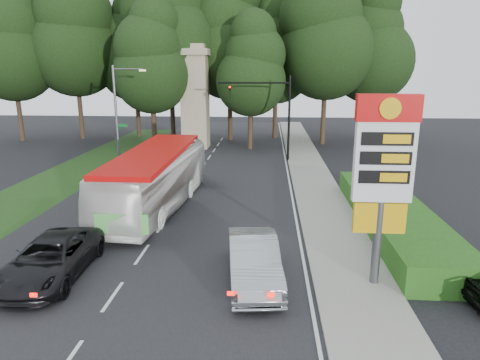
# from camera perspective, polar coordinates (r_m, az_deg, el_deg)

# --- Properties ---
(ground) EXTENTS (120.00, 120.00, 0.00)m
(ground) POSITION_cam_1_polar(r_m,az_deg,el_deg) (15.51, -17.25, -15.60)
(ground) COLOR black
(ground) RESTS_ON ground
(road_surface) EXTENTS (14.00, 80.00, 0.02)m
(road_surface) POSITION_cam_1_polar(r_m,az_deg,el_deg) (26.15, -8.00, -2.60)
(road_surface) COLOR black
(road_surface) RESTS_ON ground
(sidewalk_right) EXTENTS (3.00, 80.00, 0.12)m
(sidewalk_right) POSITION_cam_1_polar(r_m,az_deg,el_deg) (25.80, 10.84, -2.84)
(sidewalk_right) COLOR gray
(sidewalk_right) RESTS_ON ground
(grass_verge_left) EXTENTS (5.00, 50.00, 0.02)m
(grass_verge_left) POSITION_cam_1_polar(r_m,az_deg,el_deg) (34.69, -21.50, 0.76)
(grass_verge_left) COLOR #193814
(grass_verge_left) RESTS_ON ground
(hedge) EXTENTS (3.00, 14.00, 1.20)m
(hedge) POSITION_cam_1_polar(r_m,az_deg,el_deg) (22.50, 19.74, -4.58)
(hedge) COLOR #204E14
(hedge) RESTS_ON ground
(gas_station_pylon) EXTENTS (2.10, 0.45, 6.85)m
(gas_station_pylon) POSITION_cam_1_polar(r_m,az_deg,el_deg) (15.31, 18.60, 1.80)
(gas_station_pylon) COLOR #59595E
(gas_station_pylon) RESTS_ON ground
(traffic_signal_mast) EXTENTS (6.10, 0.35, 7.20)m
(traffic_signal_mast) POSITION_cam_1_polar(r_m,az_deg,el_deg) (36.58, 4.51, 9.78)
(traffic_signal_mast) COLOR black
(traffic_signal_mast) RESTS_ON ground
(streetlight_signs) EXTENTS (2.75, 0.98, 8.00)m
(streetlight_signs) POSITION_cam_1_polar(r_m,az_deg,el_deg) (36.72, -15.90, 8.93)
(streetlight_signs) COLOR #59595E
(streetlight_signs) RESTS_ON ground
(monument) EXTENTS (3.00, 3.00, 10.05)m
(monument) POSITION_cam_1_polar(r_m,az_deg,el_deg) (43.15, -6.01, 11.02)
(monument) COLOR gray
(monument) RESTS_ON ground
(tree_far_west) EXTENTS (8.96, 8.96, 17.60)m
(tree_far_west) POSITION_cam_1_polar(r_m,az_deg,el_deg) (53.11, -28.30, 16.10)
(tree_far_west) COLOR #2D2116
(tree_far_west) RESTS_ON ground
(tree_west_mid) EXTENTS (9.80, 9.80, 19.25)m
(tree_west_mid) POSITION_cam_1_polar(r_m,az_deg,el_deg) (52.17, -21.35, 17.97)
(tree_west_mid) COLOR #2D2116
(tree_west_mid) RESTS_ON ground
(tree_west_near) EXTENTS (8.40, 8.40, 16.50)m
(tree_west_near) POSITION_cam_1_polar(r_m,az_deg,el_deg) (51.82, -13.93, 16.68)
(tree_west_near) COLOR #2D2116
(tree_west_near) RESTS_ON ground
(tree_center_left) EXTENTS (10.08, 10.08, 19.80)m
(tree_center_left) POSITION_cam_1_polar(r_m,az_deg,el_deg) (46.82, -9.43, 19.64)
(tree_center_left) COLOR #2D2116
(tree_center_left) RESTS_ON ground
(tree_center_right) EXTENTS (9.24, 9.24, 18.15)m
(tree_center_right) POSITION_cam_1_polar(r_m,az_deg,el_deg) (47.78, -1.40, 18.51)
(tree_center_right) COLOR #2D2116
(tree_center_right) RESTS_ON ground
(tree_east_near) EXTENTS (8.12, 8.12, 15.95)m
(tree_east_near) POSITION_cam_1_polar(r_m,az_deg,el_deg) (49.51, 4.86, 16.77)
(tree_east_near) COLOR #2D2116
(tree_east_near) RESTS_ON ground
(tree_east_mid) EXTENTS (9.52, 9.52, 18.70)m
(tree_east_mid) POSITION_cam_1_polar(r_m,az_deg,el_deg) (45.98, 11.58, 18.81)
(tree_east_mid) COLOR #2D2116
(tree_east_mid) RESTS_ON ground
(tree_far_east) EXTENTS (8.68, 8.68, 17.05)m
(tree_far_east) POSITION_cam_1_polar(r_m,az_deg,el_deg) (48.74, 17.30, 17.02)
(tree_far_east) COLOR #2D2116
(tree_far_east) RESTS_ON ground
(tree_monument_left) EXTENTS (7.28, 7.28, 14.30)m
(tree_monument_left) POSITION_cam_1_polar(r_m,az_deg,el_deg) (42.98, -11.83, 15.55)
(tree_monument_left) COLOR #2D2116
(tree_monument_left) RESTS_ON ground
(tree_monument_right) EXTENTS (6.72, 6.72, 13.20)m
(tree_monument_right) POSITION_cam_1_polar(r_m,az_deg,el_deg) (42.00, 1.44, 14.96)
(tree_monument_right) COLOR #2D2116
(tree_monument_right) RESTS_ON ground
(transit_bus) EXTENTS (3.84, 12.16, 3.33)m
(transit_bus) POSITION_cam_1_polar(r_m,az_deg,el_deg) (24.33, -11.15, 0.03)
(transit_bus) COLOR white
(transit_bus) RESTS_ON ground
(sedan_silver) EXTENTS (2.35, 5.26, 1.68)m
(sedan_silver) POSITION_cam_1_polar(r_m,az_deg,el_deg) (15.94, 1.84, -10.67)
(sedan_silver) COLOR #9EA1A5
(sedan_silver) RESTS_ON ground
(suv_charcoal) EXTENTS (2.70, 5.52, 1.51)m
(suv_charcoal) POSITION_cam_1_polar(r_m,az_deg,el_deg) (17.76, -23.94, -9.55)
(suv_charcoal) COLOR black
(suv_charcoal) RESTS_ON ground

